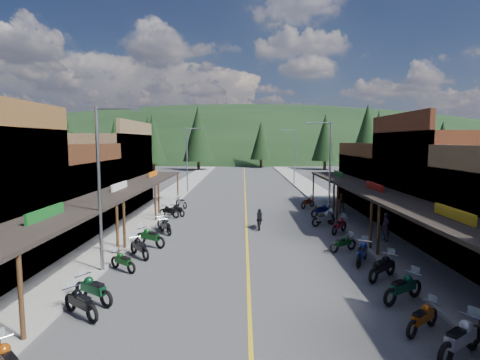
{
  "coord_description": "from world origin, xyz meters",
  "views": [
    {
      "loc": [
        -0.24,
        -23.59,
        6.4
      ],
      "look_at": [
        -0.52,
        8.79,
        3.0
      ],
      "focal_mm": 28.0,
      "sensor_mm": 36.0,
      "label": 1
    }
  ],
  "objects_px": {
    "pine_0": "(69,140)",
    "pedestrian_east_a": "(386,227)",
    "bike_east_9": "(324,218)",
    "bike_west_7": "(150,236)",
    "bike_west_8": "(166,226)",
    "bike_west_6": "(139,246)",
    "bike_west_10": "(169,211)",
    "pine_2": "(198,133)",
    "bike_east_12": "(308,202)",
    "bike_west_11": "(177,209)",
    "bike_east_7": "(343,242)",
    "shop_east_3": "(393,182)",
    "pine_5": "(378,134)",
    "bike_east_6": "(362,251)",
    "shop_west_2": "(47,197)",
    "pine_8": "(115,143)",
    "rider_on_bike": "(259,220)",
    "pine_7": "(124,138)",
    "bike_east_11": "(321,210)",
    "streetlight_0": "(102,182)",
    "bike_east_8": "(339,224)",
    "bike_west_4": "(93,288)",
    "bike_east_5": "(383,266)",
    "bike_west_5": "(123,260)",
    "bike_west_9": "(164,223)",
    "bike_west_3": "(81,301)",
    "bike_east_3": "(423,316)",
    "pine_9": "(376,141)",
    "streetlight_1": "(188,157)",
    "shop_west_3": "(99,172)",
    "pine_3": "(261,140)",
    "streetlight_3": "(293,154)",
    "streetlight_2": "(328,164)",
    "pine_11": "(367,136)",
    "bike_east_4": "(403,286)",
    "pine_6": "(442,140)",
    "pine_10": "(153,139)",
    "bike_east_2": "(461,337)",
    "bike_west_12": "(181,202)",
    "pine_1": "(148,137)",
    "pedestrian_east_b": "(341,203)"
  },
  "relations": [
    {
      "from": "pine_10",
      "to": "pedestrian_east_a",
      "type": "xyz_separation_m",
      "value": [
        26.66,
        -50.64,
        -5.71
      ]
    },
    {
      "from": "shop_west_3",
      "to": "bike_west_12",
      "type": "height_order",
      "value": "shop_west_3"
    },
    {
      "from": "shop_east_3",
      "to": "pine_6",
      "type": "xyz_separation_m",
      "value": [
        32.25,
        52.7,
        3.95
      ]
    },
    {
      "from": "bike_west_3",
      "to": "bike_east_3",
      "type": "height_order",
      "value": "bike_west_3"
    },
    {
      "from": "bike_west_4",
      "to": "bike_east_5",
      "type": "xyz_separation_m",
      "value": [
        12.38,
        2.67,
        0.02
      ]
    },
    {
      "from": "shop_east_3",
      "to": "pine_5",
      "type": "height_order",
      "value": "pine_5"
    },
    {
      "from": "streetlight_2",
      "to": "pine_2",
      "type": "xyz_separation_m",
      "value": [
        -16.95,
        50.0,
        3.53
      ]
    },
    {
      "from": "pine_9",
      "to": "bike_east_7",
      "type": "height_order",
      "value": "pine_9"
    },
    {
      "from": "bike_west_5",
      "to": "bike_west_9",
      "type": "distance_m",
      "value": 8.34
    },
    {
      "from": "pine_11",
      "to": "bike_east_2",
      "type": "bearing_deg",
      "value": -105.16
    },
    {
      "from": "bike_west_6",
      "to": "bike_west_10",
      "type": "distance_m",
      "value": 10.75
    },
    {
      "from": "streetlight_2",
      "to": "bike_east_9",
      "type": "xyz_separation_m",
      "value": [
        -1.1,
        -3.81,
        -3.85
      ]
    },
    {
      "from": "bike_west_7",
      "to": "bike_east_11",
      "type": "xyz_separation_m",
      "value": [
        12.23,
        8.98,
        -0.03
      ]
    },
    {
      "from": "bike_east_6",
      "to": "shop_west_2",
      "type": "bearing_deg",
      "value": -168.96
    },
    {
      "from": "streetlight_3",
      "to": "bike_west_9",
      "type": "xyz_separation_m",
      "value": [
        -12.86,
        -27.4,
        -3.89
      ]
    },
    {
      "from": "pine_5",
      "to": "pine_7",
      "type": "xyz_separation_m",
      "value": [
        -66.0,
        4.0,
        -0.75
      ]
    },
    {
      "from": "shop_west_2",
      "to": "pine_8",
      "type": "xyz_separation_m",
      "value": [
        -8.25,
        38.3,
        3.44
      ]
    },
    {
      "from": "shop_west_2",
      "to": "bike_west_5",
      "type": "height_order",
      "value": "shop_west_2"
    },
    {
      "from": "pine_0",
      "to": "bike_east_8",
      "type": "relative_size",
      "value": 5.01
    },
    {
      "from": "pine_10",
      "to": "bike_east_3",
      "type": "relative_size",
      "value": 6.01
    },
    {
      "from": "pine_0",
      "to": "pine_6",
      "type": "relative_size",
      "value": 1.0
    },
    {
      "from": "streetlight_1",
      "to": "pine_9",
      "type": "height_order",
      "value": "pine_9"
    },
    {
      "from": "bike_west_8",
      "to": "pedestrian_east_a",
      "type": "xyz_separation_m",
      "value": [
        14.27,
        -2.37,
        0.52
      ]
    },
    {
      "from": "pine_0",
      "to": "pedestrian_east_a",
      "type": "bearing_deg",
      "value": -52.16
    },
    {
      "from": "bike_west_3",
      "to": "bike_west_7",
      "type": "height_order",
      "value": "bike_west_7"
    },
    {
      "from": "pine_8",
      "to": "rider_on_bike",
      "type": "bearing_deg",
      "value": -57.96
    },
    {
      "from": "bike_west_6",
      "to": "streetlight_1",
      "type": "bearing_deg",
      "value": 52.69
    },
    {
      "from": "pine_8",
      "to": "pine_9",
      "type": "distance_m",
      "value": 46.27
    },
    {
      "from": "pine_3",
      "to": "bike_west_10",
      "type": "xyz_separation_m",
      "value": [
        -10.45,
        -58.83,
        -5.9
      ]
    },
    {
      "from": "bike_east_9",
      "to": "bike_west_7",
      "type": "bearing_deg",
      "value": -91.77
    },
    {
      "from": "bike_east_9",
      "to": "bike_east_11",
      "type": "bearing_deg",
      "value": 143.74
    },
    {
      "from": "shop_west_3",
      "to": "bike_west_11",
      "type": "relative_size",
      "value": 5.51
    },
    {
      "from": "bike_west_7",
      "to": "bike_east_5",
      "type": "relative_size",
      "value": 1.02
    },
    {
      "from": "bike_west_11",
      "to": "pine_1",
      "type": "bearing_deg",
      "value": 59.83
    },
    {
      "from": "bike_east_9",
      "to": "bike_west_3",
      "type": "bearing_deg",
      "value": -66.6
    },
    {
      "from": "bike_west_11",
      "to": "bike_east_7",
      "type": "height_order",
      "value": "bike_west_11"
    },
    {
      "from": "shop_west_2",
      "to": "pedestrian_east_b",
      "type": "relative_size",
      "value": 6.19
    },
    {
      "from": "shop_west_2",
      "to": "bike_east_12",
      "type": "distance_m",
      "value": 22.2
    },
    {
      "from": "pine_8",
      "to": "rider_on_bike",
      "type": "height_order",
      "value": "pine_8"
    },
    {
      "from": "pine_2",
      "to": "bike_east_12",
      "type": "relative_size",
      "value": 6.81
    },
    {
      "from": "bike_west_8",
      "to": "pine_5",
      "type": "bearing_deg",
      "value": 28.43
    },
    {
      "from": "pine_9",
      "to": "pine_11",
      "type": "distance_m",
      "value": 8.1
    },
    {
      "from": "bike_west_11",
      "to": "bike_east_11",
      "type": "xyz_separation_m",
      "value": [
        12.25,
        -0.32,
        0.07
      ]
    },
    {
      "from": "pine_7",
      "to": "streetlight_0",
      "type": "bearing_deg",
      "value": -73.01
    },
    {
      "from": "shop_west_3",
      "to": "pine_5",
      "type": "distance_m",
      "value": 77.38
    },
    {
      "from": "shop_east_3",
      "to": "pine_2",
      "type": "distance_m",
      "value": 52.68
    },
    {
      "from": "pine_3",
      "to": "bike_east_4",
      "type": "xyz_separation_m",
      "value": [
        2.14,
        -75.19,
        -5.84
      ]
    },
    {
      "from": "pine_7",
      "to": "bike_east_9",
      "type": "distance_m",
      "value": 81.44
    },
    {
      "from": "pine_1",
      "to": "bike_west_4",
      "type": "xyz_separation_m",
      "value": [
        17.84,
        -79.42,
        -6.61
      ]
    },
    {
      "from": "bike_west_3",
      "to": "bike_east_2",
      "type": "distance_m",
      "value": 12.54
    }
  ]
}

